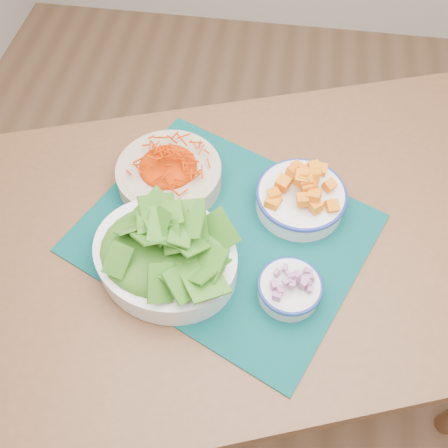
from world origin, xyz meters
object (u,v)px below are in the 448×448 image
onion_bowl (290,287)px  lettuce_bowl (164,249)px  table (265,254)px  squash_bowl (302,193)px  placemat (224,233)px  carrot_bowl (169,171)px

onion_bowl → lettuce_bowl: bearing=173.8°
table → lettuce_bowl: (-0.19, -0.12, 0.17)m
squash_bowl → table: bearing=-131.0°
placemat → onion_bowl: onion_bowl is taller
placemat → carrot_bowl: (-0.14, 0.11, 0.04)m
placemat → lettuce_bowl: (-0.10, -0.10, 0.07)m
table → lettuce_bowl: bearing=-167.6°
carrot_bowl → onion_bowl: 0.36m
lettuce_bowl → onion_bowl: size_ratio=2.85×
table → lettuce_bowl: lettuce_bowl is taller
placemat → table: bearing=38.0°
table → onion_bowl: bearing=-90.3°
lettuce_bowl → placemat: bearing=65.2°
table → placemat: placemat is taller
squash_bowl → onion_bowl: 0.21m
placemat → lettuce_bowl: size_ratio=1.56×
carrot_bowl → squash_bowl: size_ratio=1.30×
lettuce_bowl → squash_bowl: bearing=57.9°
carrot_bowl → squash_bowl: squash_bowl is taller
placemat → squash_bowl: (0.15, 0.09, 0.05)m
placemat → lettuce_bowl: bearing=-111.9°
table → carrot_bowl: carrot_bowl is taller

